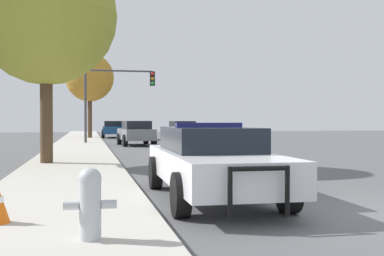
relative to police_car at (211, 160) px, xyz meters
name	(u,v)px	position (x,y,z in m)	size (l,w,h in m)	color
ground_plane	(379,213)	(2.30, -2.01, -0.75)	(110.00, 110.00, 0.00)	#565659
sidewalk_left	(54,224)	(-2.80, -2.01, -0.69)	(3.00, 110.00, 0.13)	#BCB7AD
police_car	(211,160)	(0.00, 0.00, 0.00)	(2.10, 5.38, 1.47)	white
fire_hydrant	(90,201)	(-2.31, -3.28, -0.17)	(0.61, 0.27, 0.84)	#B7BCC1
traffic_light	(116,89)	(-0.60, 21.32, 2.70)	(4.38, 0.35, 4.61)	#424247
car_background_distant	(113,129)	(-0.17, 32.91, 0.02)	(2.03, 4.26, 1.44)	navy
car_background_midblock	(136,132)	(0.52, 19.84, 0.02)	(2.13, 4.10, 1.47)	slate
car_background_oncoming	(183,130)	(4.72, 26.71, 0.01)	(2.20, 4.11, 1.44)	black
tree_sidewalk_far	(90,78)	(-2.14, 29.72, 4.10)	(3.79, 3.79, 6.64)	#4C3823
tree_sidewalk_near	(46,15)	(-3.64, 7.29, 4.19)	(4.59, 4.59, 7.12)	#4C3823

